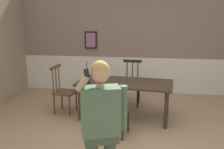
{
  "coord_description": "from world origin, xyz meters",
  "views": [
    {
      "loc": [
        0.18,
        -3.96,
        2.1
      ],
      "look_at": [
        -0.29,
        -0.61,
        1.28
      ],
      "focal_mm": 42.22,
      "sensor_mm": 36.0,
      "label": 1
    }
  ],
  "objects_px": {
    "chair_near_window": "(131,84)",
    "chair_by_doorway": "(115,111)",
    "dining_table": "(125,86)",
    "person_figure": "(101,122)",
    "chair_at_table_head": "(63,91)"
  },
  "relations": [
    {
      "from": "chair_by_doorway",
      "to": "person_figure",
      "type": "distance_m",
      "value": 1.58
    },
    {
      "from": "dining_table",
      "to": "chair_by_doorway",
      "type": "bearing_deg",
      "value": -95.93
    },
    {
      "from": "chair_near_window",
      "to": "person_figure",
      "type": "bearing_deg",
      "value": 90.92
    },
    {
      "from": "chair_near_window",
      "to": "chair_by_doorway",
      "type": "relative_size",
      "value": 1.12
    },
    {
      "from": "dining_table",
      "to": "person_figure",
      "type": "bearing_deg",
      "value": -91.26
    },
    {
      "from": "chair_near_window",
      "to": "chair_by_doorway",
      "type": "distance_m",
      "value": 1.64
    },
    {
      "from": "dining_table",
      "to": "chair_near_window",
      "type": "height_order",
      "value": "chair_near_window"
    },
    {
      "from": "chair_at_table_head",
      "to": "person_figure",
      "type": "bearing_deg",
      "value": 35.09
    },
    {
      "from": "dining_table",
      "to": "chair_by_doorway",
      "type": "height_order",
      "value": "chair_by_doorway"
    },
    {
      "from": "chair_near_window",
      "to": "chair_at_table_head",
      "type": "bearing_deg",
      "value": 29.55
    },
    {
      "from": "chair_at_table_head",
      "to": "chair_near_window",
      "type": "bearing_deg",
      "value": 124.18
    },
    {
      "from": "chair_near_window",
      "to": "chair_by_doorway",
      "type": "height_order",
      "value": "chair_near_window"
    },
    {
      "from": "dining_table",
      "to": "person_figure",
      "type": "height_order",
      "value": "person_figure"
    },
    {
      "from": "chair_near_window",
      "to": "chair_by_doorway",
      "type": "bearing_deg",
      "value": 87.57
    },
    {
      "from": "chair_by_doorway",
      "to": "person_figure",
      "type": "height_order",
      "value": "person_figure"
    }
  ]
}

